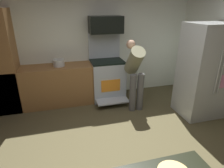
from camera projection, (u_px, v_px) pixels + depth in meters
ground_plane at (117, 154)px, 2.98m from camera, size 5.20×4.80×0.02m
wall_back at (90, 43)px, 4.58m from camera, size 5.20×0.12×2.60m
lower_cabinet_run at (55, 85)px, 4.36m from camera, size 2.40×0.60×0.90m
cabinet_column at (1, 63)px, 3.90m from camera, size 0.60×0.60×2.10m
oven_range at (107, 78)px, 4.63m from camera, size 0.76×0.95×1.56m
microwave at (106, 25)px, 4.24m from camera, size 0.74×0.38×0.37m
refrigerator at (205, 71)px, 3.80m from camera, size 0.87×0.74×1.85m
person_cook at (135, 70)px, 4.06m from camera, size 0.31×0.66×1.46m
stock_pot at (59, 63)px, 4.20m from camera, size 0.25×0.25×0.15m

